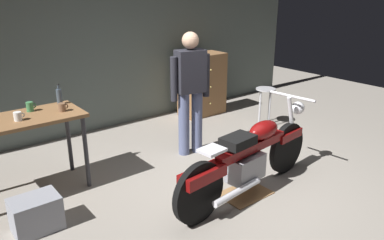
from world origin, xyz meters
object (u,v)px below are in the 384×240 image
object	(u,v)px
person_standing	(190,89)
wooden_dresser	(202,84)
storage_bin	(36,214)
motorcycle	(250,157)
shop_stool	(265,97)
bottle	(59,96)
mug_green_speckled	(30,107)
mug_white_ceramic	(18,116)
mug_brown_stoneware	(62,107)

from	to	relation	value
person_standing	wooden_dresser	size ratio (longest dim) A/B	1.52
wooden_dresser	storage_bin	distance (m)	3.90
motorcycle	wooden_dresser	distance (m)	2.86
motorcycle	shop_stool	bearing A→B (deg)	31.12
shop_stool	bottle	size ratio (longest dim) A/B	2.66
motorcycle	mug_green_speckled	bearing A→B (deg)	130.30
shop_stool	person_standing	bearing A→B (deg)	-176.62
wooden_dresser	bottle	bearing A→B (deg)	-165.24
wooden_dresser	mug_green_speckled	xyz separation A→B (m)	(-3.16, -0.81, 0.40)
shop_stool	storage_bin	size ratio (longest dim) A/B	1.45
storage_bin	bottle	size ratio (longest dim) A/B	1.83
motorcycle	mug_white_ceramic	world-z (taller)	motorcycle
storage_bin	bottle	xyz separation A→B (m)	(0.68, 0.98, 0.83)
shop_stool	mug_brown_stoneware	bearing A→B (deg)	178.50
mug_brown_stoneware	mug_green_speckled	bearing A→B (deg)	141.41
motorcycle	mug_white_ceramic	xyz separation A→B (m)	(-1.96, 1.44, 0.50)
mug_brown_stoneware	bottle	bearing A→B (deg)	75.01
bottle	storage_bin	bearing A→B (deg)	-124.68
bottle	mug_white_ceramic	bearing A→B (deg)	-150.47
storage_bin	shop_stool	bearing A→B (deg)	8.71
storage_bin	mug_green_speckled	bearing A→B (deg)	70.66
bottle	mug_green_speckled	bearing A→B (deg)	-168.75
storage_bin	mug_white_ceramic	size ratio (longest dim) A/B	3.95
mug_white_ceramic	mug_green_speckled	bearing A→B (deg)	51.39
person_standing	storage_bin	distance (m)	2.43
person_standing	wooden_dresser	xyz separation A→B (m)	(1.22, 1.22, -0.38)
person_standing	shop_stool	distance (m)	1.69
motorcycle	person_standing	distance (m)	1.37
person_standing	mug_white_ceramic	size ratio (longest dim) A/B	14.98
wooden_dresser	motorcycle	bearing A→B (deg)	-119.17
mug_brown_stoneware	bottle	distance (m)	0.31
storage_bin	mug_brown_stoneware	world-z (taller)	mug_brown_stoneware
wooden_dresser	mug_brown_stoneware	bearing A→B (deg)	-160.28
motorcycle	mug_brown_stoneware	bearing A→B (deg)	129.44
mug_brown_stoneware	mug_white_ceramic	size ratio (longest dim) A/B	1.00
motorcycle	bottle	bearing A→B (deg)	122.68
motorcycle	bottle	distance (m)	2.32
person_standing	mug_brown_stoneware	world-z (taller)	person_standing
storage_bin	mug_green_speckled	distance (m)	1.24
mug_green_speckled	shop_stool	bearing A→B (deg)	-4.94
person_standing	bottle	size ratio (longest dim) A/B	6.93
shop_stool	mug_white_ceramic	distance (m)	3.80
mug_green_speckled	mug_brown_stoneware	distance (m)	0.36
person_standing	mug_green_speckled	world-z (taller)	person_standing
storage_bin	bottle	bearing A→B (deg)	55.32
motorcycle	mug_brown_stoneware	distance (m)	2.14
person_standing	wooden_dresser	world-z (taller)	person_standing
mug_green_speckled	motorcycle	bearing A→B (deg)	-43.59
wooden_dresser	mug_white_ceramic	world-z (taller)	wooden_dresser
motorcycle	shop_stool	world-z (taller)	motorcycle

